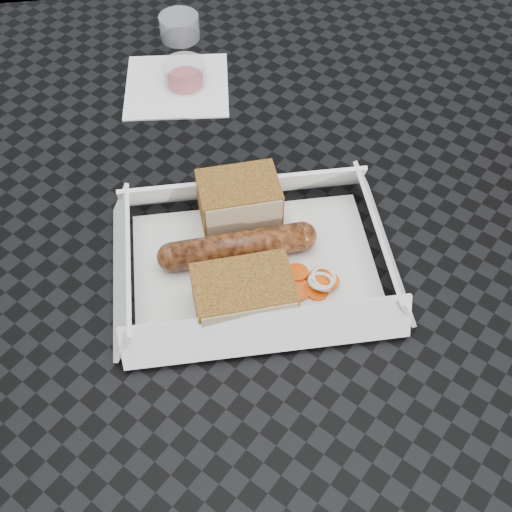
{
  "coord_description": "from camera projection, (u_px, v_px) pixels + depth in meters",
  "views": [
    {
      "loc": [
        -0.12,
        -0.47,
        1.22
      ],
      "look_at": [
        -0.07,
        -0.13,
        0.78
      ],
      "focal_mm": 45.0,
      "sensor_mm": 36.0,
      "label": 1
    }
  ],
  "objects": [
    {
      "name": "veg_garnish",
      "position": [
        314.0,
        285.0,
        0.57
      ],
      "size": [
        0.03,
        0.03,
        0.0
      ],
      "color": "#EE500A",
      "rests_on": "food_tray"
    },
    {
      "name": "napkin",
      "position": [
        177.0,
        86.0,
        0.76
      ],
      "size": [
        0.13,
        0.13,
        0.0
      ],
      "primitive_type": "cube",
      "rotation": [
        0.0,
        0.0,
        -0.08
      ],
      "color": "white",
      "rests_on": "patio_table"
    },
    {
      "name": "condiment_cup_empty",
      "position": [
        179.0,
        27.0,
        0.81
      ],
      "size": [
        0.05,
        0.05,
        0.03
      ],
      "primitive_type": "cylinder",
      "color": "silver",
      "rests_on": "patio_table"
    },
    {
      "name": "ground",
      "position": [
        285.0,
        445.0,
        1.26
      ],
      "size": [
        60.0,
        60.0,
        0.0
      ],
      "primitive_type": "plane",
      "color": "#4C4C4E",
      "rests_on": "ground"
    },
    {
      "name": "bread_near",
      "position": [
        239.0,
        201.0,
        0.61
      ],
      "size": [
        0.08,
        0.06,
        0.05
      ],
      "primitive_type": "cube",
      "rotation": [
        0.0,
        0.0,
        0.07
      ],
      "color": "brown",
      "rests_on": "food_tray"
    },
    {
      "name": "bread_far",
      "position": [
        244.0,
        296.0,
        0.54
      ],
      "size": [
        0.09,
        0.06,
        0.04
      ],
      "primitive_type": "cube",
      "rotation": [
        0.0,
        0.0,
        0.07
      ],
      "color": "brown",
      "rests_on": "food_tray"
    },
    {
      "name": "patio_table",
      "position": [
        305.0,
        219.0,
        0.73
      ],
      "size": [
        0.8,
        0.8,
        0.74
      ],
      "color": "black",
      "rests_on": "ground"
    },
    {
      "name": "condiment_cup_sauce",
      "position": [
        185.0,
        75.0,
        0.75
      ],
      "size": [
        0.05,
        0.05,
        0.03
      ],
      "primitive_type": "cylinder",
      "color": "maroon",
      "rests_on": "patio_table"
    },
    {
      "name": "food_tray",
      "position": [
        255.0,
        266.0,
        0.59
      ],
      "size": [
        0.22,
        0.15,
        0.0
      ],
      "primitive_type": "cube",
      "color": "white",
      "rests_on": "patio_table"
    },
    {
      "name": "bratwurst",
      "position": [
        238.0,
        247.0,
        0.59
      ],
      "size": [
        0.15,
        0.04,
        0.03
      ],
      "rotation": [
        0.0,
        0.0,
        0.07
      ],
      "color": "brown",
      "rests_on": "food_tray"
    }
  ]
}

